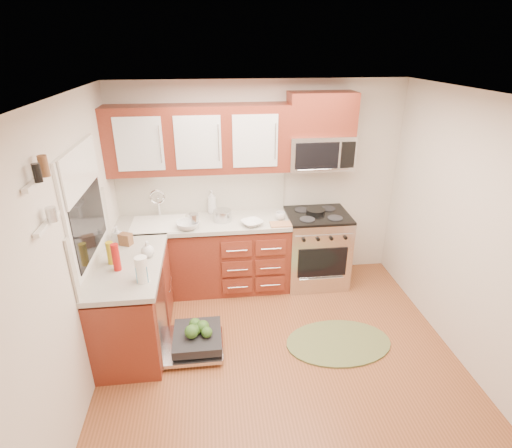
{
  "coord_description": "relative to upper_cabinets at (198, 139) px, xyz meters",
  "views": [
    {
      "loc": [
        -0.61,
        -2.95,
        2.86
      ],
      "look_at": [
        -0.16,
        0.85,
        1.12
      ],
      "focal_mm": 28.0,
      "sensor_mm": 36.0,
      "label": 1
    }
  ],
  "objects": [
    {
      "name": "base_cabinet_back",
      "position": [
        0.0,
        -0.12,
        -1.45
      ],
      "size": [
        2.05,
        0.6,
        0.85
      ],
      "primitive_type": "cube",
      "color": "maroon",
      "rests_on": "ground"
    },
    {
      "name": "countertop_left",
      "position": [
        -0.71,
        -1.05,
        -0.97
      ],
      "size": [
        0.64,
        1.27,
        0.05
      ],
      "primitive_type": "cube",
      "color": "#B4B0A4",
      "rests_on": "base_cabinet_left"
    },
    {
      "name": "upper_cabinets",
      "position": [
        0.0,
        0.0,
        0.0
      ],
      "size": [
        2.05,
        0.35,
        0.75
      ],
      "primitive_type": null,
      "color": "maroon",
      "rests_on": "ground"
    },
    {
      "name": "microwave",
      "position": [
        1.41,
        -0.02,
        -0.18
      ],
      "size": [
        0.76,
        0.38,
        0.4
      ],
      "primitive_type": null,
      "color": "silver",
      "rests_on": "ground"
    },
    {
      "name": "backsplash_left",
      "position": [
        -1.01,
        -1.05,
        -0.67
      ],
      "size": [
        0.02,
        1.25,
        0.57
      ],
      "primitive_type": "cube",
      "color": "beige",
      "rests_on": "ground"
    },
    {
      "name": "skillet",
      "position": [
        1.39,
        -0.1,
        -0.9
      ],
      "size": [
        0.24,
        0.24,
        0.04
      ],
      "primitive_type": "cylinder",
      "rotation": [
        0.0,
        0.0,
        0.01
      ],
      "color": "black",
      "rests_on": "range"
    },
    {
      "name": "cutting_board",
      "position": [
        0.91,
        -0.35,
        -0.94
      ],
      "size": [
        0.25,
        0.17,
        0.02
      ],
      "primitive_type": "cube",
      "rotation": [
        0.0,
        0.0,
        -0.02
      ],
      "color": "#A07249",
      "rests_on": "countertop_back"
    },
    {
      "name": "stock_pot",
      "position": [
        0.23,
        -0.15,
        -0.88
      ],
      "size": [
        0.23,
        0.23,
        0.13
      ],
      "primitive_type": "cylinder",
      "rotation": [
        0.0,
        0.0,
        -0.05
      ],
      "color": "silver",
      "rests_on": "countertop_back"
    },
    {
      "name": "cup",
      "position": [
        0.93,
        -0.2,
        -0.9
      ],
      "size": [
        0.12,
        0.12,
        0.09
      ],
      "primitive_type": "imported",
      "rotation": [
        0.0,
        0.0,
        0.01
      ],
      "color": "#999999",
      "rests_on": "countertop_back"
    },
    {
      "name": "soap_bottle_c",
      "position": [
        -0.54,
        -0.94,
        -0.87
      ],
      "size": [
        0.14,
        0.14,
        0.17
      ],
      "primitive_type": "imported",
      "rotation": [
        0.0,
        0.0,
        0.06
      ],
      "color": "#999999",
      "rests_on": "countertop_left"
    },
    {
      "name": "wall_right",
      "position": [
        2.48,
        -1.57,
        -0.62
      ],
      "size": [
        0.04,
        3.5,
        2.5
      ],
      "primitive_type": "cube",
      "color": "beige",
      "rests_on": "ground"
    },
    {
      "name": "window",
      "position": [
        -1.01,
        -1.07,
        -0.32
      ],
      "size": [
        0.03,
        1.05,
        1.05
      ],
      "primitive_type": null,
      "color": "white",
      "rests_on": "ground"
    },
    {
      "name": "range",
      "position": [
        1.41,
        -0.15,
        -1.4
      ],
      "size": [
        0.76,
        0.64,
        0.95
      ],
      "primitive_type": null,
      "color": "silver",
      "rests_on": "ground"
    },
    {
      "name": "countertop_back",
      "position": [
        0.0,
        -0.14,
        -0.97
      ],
      "size": [
        2.07,
        0.64,
        0.05
      ],
      "primitive_type": "cube",
      "color": "#B4B0A4",
      "rests_on": "base_cabinet_back"
    },
    {
      "name": "dishwasher",
      "position": [
        -0.13,
        -1.27,
        -1.77
      ],
      "size": [
        0.7,
        0.6,
        0.2
      ],
      "primitive_type": null,
      "color": "silver",
      "rests_on": "ground"
    },
    {
      "name": "red_bottle",
      "position": [
        -0.79,
        -1.17,
        -0.82
      ],
      "size": [
        0.09,
        0.09,
        0.27
      ],
      "primitive_type": "cylinder",
      "rotation": [
        0.0,
        0.0,
        0.24
      ],
      "color": "#AC120E",
      "rests_on": "countertop_left"
    },
    {
      "name": "window_blind",
      "position": [
        -0.98,
        -1.07,
        0.0
      ],
      "size": [
        0.02,
        0.96,
        0.4
      ],
      "primitive_type": "cube",
      "color": "white",
      "rests_on": "ground"
    },
    {
      "name": "soap_bottle_b",
      "position": [
        -0.9,
        -0.59,
        -0.86
      ],
      "size": [
        0.11,
        0.11,
        0.18
      ],
      "primitive_type": "imported",
      "rotation": [
        0.0,
        0.0,
        -0.4
      ],
      "color": "#999999",
      "rests_on": "countertop_left"
    },
    {
      "name": "wall_left",
      "position": [
        -1.02,
        -1.57,
        -0.62
      ],
      "size": [
        0.04,
        3.5,
        2.5
      ],
      "primitive_type": "cube",
      "color": "beige",
      "rests_on": "ground"
    },
    {
      "name": "ceiling",
      "position": [
        0.73,
        -1.57,
        0.62
      ],
      "size": [
        3.5,
        3.5,
        0.0
      ],
      "primitive_type": "plane",
      "rotation": [
        3.14,
        0.0,
        0.0
      ],
      "color": "white",
      "rests_on": "ground"
    },
    {
      "name": "shelf_lower",
      "position": [
        -0.99,
        -1.92,
        -0.12
      ],
      "size": [
        0.04,
        0.4,
        0.03
      ],
      "primitive_type": "cube",
      "color": "white",
      "rests_on": "ground"
    },
    {
      "name": "wall_back",
      "position": [
        0.73,
        0.18,
        -0.62
      ],
      "size": [
        3.5,
        0.04,
        2.5
      ],
      "primitive_type": "cube",
      "color": "beige",
      "rests_on": "ground"
    },
    {
      "name": "base_cabinet_left",
      "position": [
        -0.72,
        -1.05,
        -1.45
      ],
      "size": [
        0.6,
        1.25,
        0.85
      ],
      "primitive_type": "cube",
      "color": "maroon",
      "rests_on": "ground"
    },
    {
      "name": "mustard_bottle",
      "position": [
        -0.87,
        -1.04,
        -0.84
      ],
      "size": [
        0.08,
        0.08,
        0.23
      ],
      "primitive_type": "cylinder",
      "rotation": [
        0.0,
        0.0,
        0.09
      ],
      "color": "gold",
      "rests_on": "countertop_left"
    },
    {
      "name": "backsplash_back",
      "position": [
        0.0,
        0.16,
        -0.67
      ],
      "size": [
        2.05,
        0.02,
        0.57
      ],
      "primitive_type": "cube",
      "color": "beige",
      "rests_on": "ground"
    },
    {
      "name": "cabinet_over_mw",
      "position": [
        1.41,
        0.0,
        0.26
      ],
      "size": [
        0.76,
        0.35,
        0.47
      ],
      "primitive_type": "cube",
      "color": "maroon",
      "rests_on": "ground"
    },
    {
      "name": "blue_carton",
      "position": [
        -0.52,
        -1.4,
        -0.87
      ],
      "size": [
        0.1,
        0.06,
        0.16
      ],
      "primitive_type": "cube",
      "rotation": [
        0.0,
        0.0,
        0.03
      ],
      "color": "#2A93C6",
      "rests_on": "countertop_left"
    },
    {
      "name": "canister",
      "position": [
        -0.1,
        -0.32,
        -0.86
      ],
      "size": [
        0.14,
        0.14,
        0.18
      ],
      "primitive_type": "cylinder",
      "rotation": [
        0.0,
        0.0,
        -0.27
      ],
      "color": "silver",
      "rests_on": "countertop_back"
    },
    {
      "name": "bowl_a",
      "position": [
        0.57,
        -0.32,
        -0.92
      ],
      "size": [
        0.31,
        0.31,
        0.06
      ],
      "primitive_type": "imported",
      "rotation": [
        0.0,
        0.0,
        0.43
      ],
      "color": "#999999",
      "rests_on": "countertop_back"
    },
    {
      "name": "sink",
      "position": [
        -0.52,
        -0.16,
        -1.07
      ],
      "size": [
        0.62,
        0.5,
        0.26
      ],
      "primitive_type": null,
      "color": "white",
      "rests_on": "ground"
    },
    {
      "name": "shelf_upper",
      "position": [
        -0.99,
        -1.92,
        0.17
      ],
      "size": [
        0.04,
        0.4,
        0.03
      ],
      "primitive_type": "cube",
      "color": "white",
      "rests_on": "ground"
    },
    {
      "name": "paper_towel_roll",
      "position": [
        -0.52,
        -1.4,
        -0.83
      ],
      "size": [
        0.15,
        0.15,
        0.24
      ],
      "primitive_type": "cylinder",
      "rotation": [
        0.0,
        0.0,
        0.4
      ],
      "color": "white",
      "rests_on": "countertop_left"
    },
    {
      "name": "bowl_b",
      "position": [
        -0.17,
        -0.32,
        -0.91
      ],
      "size": [
        0.3,
        0.3,
        0.08
      ],
      "primitive_type": "imported",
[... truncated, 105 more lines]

